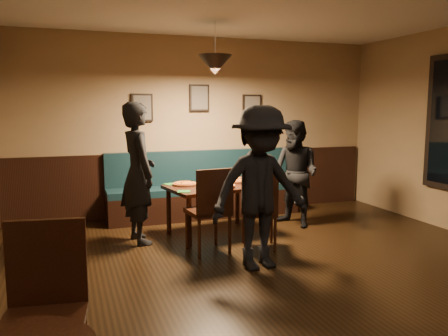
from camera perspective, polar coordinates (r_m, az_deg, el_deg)
name	(u,v)px	position (r m, az deg, el deg)	size (l,w,h in m)	color
floor	(306,296)	(4.36, 10.32, -15.60)	(7.00, 7.00, 0.00)	black
wall_back	(199,126)	(7.25, -3.18, 5.25)	(6.00, 6.00, 0.00)	#8C704F
wainscot	(200,182)	(7.32, -3.06, -1.82)	(5.88, 0.06, 1.00)	black
booth_bench	(205,185)	(7.06, -2.45, -2.16)	(3.00, 0.60, 1.00)	#0F232D
picture_left	(142,108)	(7.02, -10.27, 7.50)	(0.32, 0.04, 0.42)	black
picture_center	(199,98)	(7.22, -3.14, 8.81)	(0.32, 0.04, 0.42)	black
picture_right	(252,107)	(7.52, 3.53, 7.62)	(0.32, 0.04, 0.42)	black
pendant_lamp	(215,65)	(5.98, -1.13, 12.87)	(0.44, 0.44, 0.25)	black
dining_table	(215,210)	(6.12, -1.08, -5.30)	(1.25, 0.80, 0.67)	black
chair_near_left	(208,210)	(5.36, -2.05, -5.26)	(0.45, 0.45, 1.02)	#331F0E
chair_near_right	(259,210)	(5.53, 4.43, -5.33)	(0.41, 0.41, 0.93)	black
diner_left	(138,173)	(5.77, -10.76, -0.64)	(0.65, 0.42, 1.78)	black
diner_right	(295,174)	(6.55, 8.98, -0.70)	(0.74, 0.58, 1.53)	black
diner_front	(260,188)	(4.77, 4.60, -2.54)	(1.12, 0.64, 1.73)	black
pizza_a	(185,184)	(6.09, -4.98, -2.00)	(0.33, 0.33, 0.04)	orange
pizza_b	(221,186)	(5.91, -0.44, -2.24)	(0.38, 0.38, 0.04)	#C58025
pizza_c	(239,180)	(6.35, 1.85, -1.55)	(0.38, 0.38, 0.04)	gold
soda_glass	(266,182)	(5.95, 5.32, -1.75)	(0.06, 0.06, 0.14)	black
tabasco_bottle	(257,180)	(6.18, 4.12, -1.52)	(0.02, 0.02, 0.11)	maroon
napkin_a	(170,184)	(6.19, -6.85, -2.02)	(0.14, 0.14, 0.01)	#1E7121
napkin_b	(184,191)	(5.64, -5.07, -2.95)	(0.16, 0.16, 0.01)	#1C6A1F
cutlery_set	(223,190)	(5.72, -0.16, -2.78)	(0.02, 0.18, 0.00)	silver
cafe_chair_far	(42,319)	(2.89, -21.90, -17.23)	(0.46, 0.46, 1.05)	#32170E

